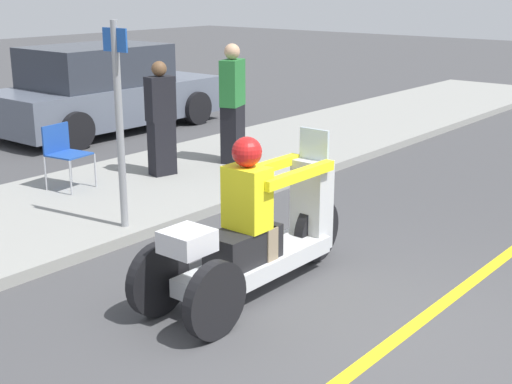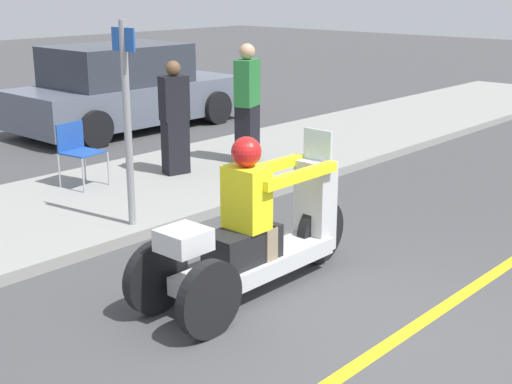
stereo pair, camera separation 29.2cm
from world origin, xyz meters
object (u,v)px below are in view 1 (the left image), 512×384
at_px(spectator_mid_group, 161,121).
at_px(folding_chair_set_back, 63,149).
at_px(spectator_with_child, 233,106).
at_px(street_sign, 119,118).
at_px(parked_car_lot_left, 104,91).
at_px(motorcycle_trike, 256,237).

height_order(spectator_mid_group, folding_chair_set_back, spectator_mid_group).
distance_m(spectator_with_child, street_sign, 3.12).
relative_size(folding_chair_set_back, parked_car_lot_left, 0.19).
bearing_deg(spectator_mid_group, motorcycle_trike, -120.93).
xyz_separation_m(motorcycle_trike, street_sign, (0.20, 2.02, 0.81)).
bearing_deg(spectator_with_child, folding_chair_set_back, 162.18).
relative_size(spectator_mid_group, folding_chair_set_back, 1.90).
bearing_deg(motorcycle_trike, parked_car_lot_left, 60.62).
bearing_deg(spectator_with_child, parked_car_lot_left, 79.41).
distance_m(parked_car_lot_left, street_sign, 6.07).
bearing_deg(folding_chair_set_back, motorcycle_trike, -100.77).
distance_m(spectator_mid_group, parked_car_lot_left, 4.00).
bearing_deg(spectator_mid_group, street_sign, -144.22).
bearing_deg(parked_car_lot_left, spectator_with_child, -100.59).
bearing_deg(spectator_with_child, street_sign, -161.17).
relative_size(spectator_with_child, folding_chair_set_back, 2.11).
bearing_deg(folding_chair_set_back, spectator_with_child, -17.82).
distance_m(folding_chair_set_back, parked_car_lot_left, 4.36).
relative_size(parked_car_lot_left, street_sign, 2.01).
xyz_separation_m(motorcycle_trike, spectator_mid_group, (1.98, 3.30, 0.36)).
height_order(folding_chair_set_back, parked_car_lot_left, parked_car_lot_left).
bearing_deg(spectator_mid_group, parked_car_lot_left, 62.12).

